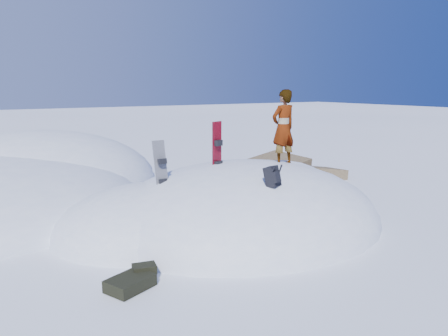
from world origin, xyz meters
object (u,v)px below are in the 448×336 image
person (283,128)px  snowboard_dark (162,174)px  snowboard_red (217,156)px  backpack (273,177)px

person → snowboard_dark: bearing=-9.5°
snowboard_red → backpack: size_ratio=3.35×
person → snowboard_red: bearing=-18.0°
snowboard_dark → person: 3.27m
snowboard_dark → backpack: snowboard_dark is taller
backpack → person: bearing=20.5°
snowboard_red → backpack: snowboard_red is taller
person → backpack: bearing=42.3°
snowboard_dark → person: bearing=-8.8°
snowboard_red → snowboard_dark: snowboard_red is taller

